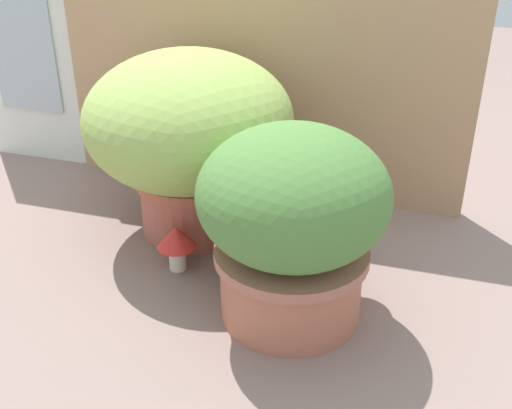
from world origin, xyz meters
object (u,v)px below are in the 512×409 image
(mushroom_ornament_red, at_px, (176,241))
(cat, at_px, (302,231))
(leafy_planter, at_px, (293,220))
(grass_planter, at_px, (189,131))

(mushroom_ornament_red, bearing_deg, cat, 12.47)
(leafy_planter, relative_size, mushroom_ornament_red, 3.71)
(grass_planter, height_order, leafy_planter, grass_planter)
(leafy_planter, bearing_deg, mushroom_ornament_red, 164.29)
(cat, distance_m, mushroom_ornament_red, 0.31)
(grass_planter, bearing_deg, leafy_planter, -39.36)
(cat, bearing_deg, mushroom_ornament_red, -167.53)
(leafy_planter, xyz_separation_m, cat, (-0.01, 0.15, -0.12))
(mushroom_ornament_red, bearing_deg, leafy_planter, -15.71)
(cat, height_order, mushroom_ornament_red, cat)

